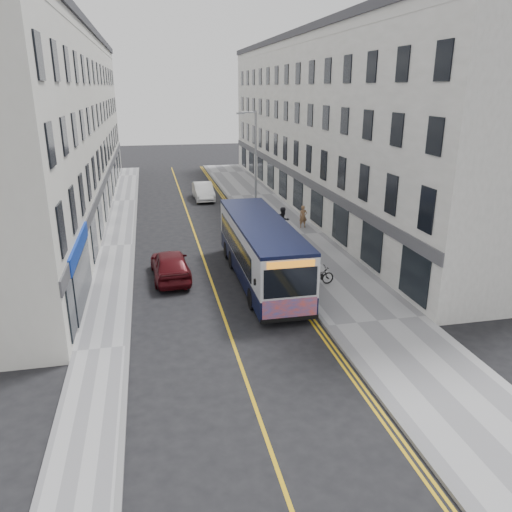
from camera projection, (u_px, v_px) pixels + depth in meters
name	position (u px, v px, depth m)	size (l,w,h in m)	color
ground	(226.00, 324.00, 20.94)	(140.00, 140.00, 0.00)	black
pavement_east	(291.00, 235.00, 33.27)	(4.50, 64.00, 0.12)	#98989B
pavement_west	(117.00, 246.00, 31.03)	(2.00, 64.00, 0.12)	#98989B
kerb_east	(258.00, 237.00, 32.82)	(0.18, 64.00, 0.13)	slate
kerb_west	(134.00, 245.00, 31.23)	(0.18, 64.00, 0.13)	slate
road_centre_line	(198.00, 242.00, 32.04)	(0.12, 64.00, 0.01)	gold
road_dbl_yellow_inner	(252.00, 239.00, 32.75)	(0.10, 64.00, 0.01)	gold
road_dbl_yellow_outer	(255.00, 238.00, 32.79)	(0.10, 64.00, 0.01)	gold
terrace_east	(325.00, 125.00, 40.57)	(6.00, 46.00, 13.00)	silver
terrace_west	(59.00, 129.00, 36.50)	(6.00, 46.00, 13.00)	silver
streetlamp	(255.00, 167.00, 33.32)	(1.32, 0.18, 8.00)	gray
city_bus	(261.00, 249.00, 25.09)	(2.54, 10.88, 3.16)	black
bicycle	(317.00, 276.00, 24.64)	(0.63, 1.79, 0.94)	black
pedestrian_near	(303.00, 217.00, 34.71)	(0.57, 0.37, 1.55)	#885F3D
pedestrian_far	(283.00, 221.00, 32.85)	(0.91, 0.71, 1.88)	black
car_white	(203.00, 191.00, 43.88)	(1.58, 4.52, 1.49)	silver
car_maroon	(170.00, 264.00, 25.68)	(1.85, 4.59, 1.56)	#4E0D12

